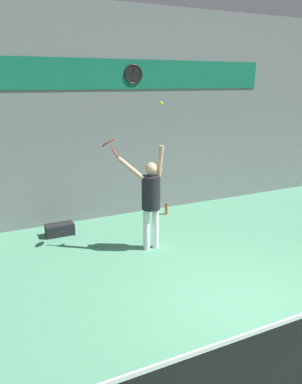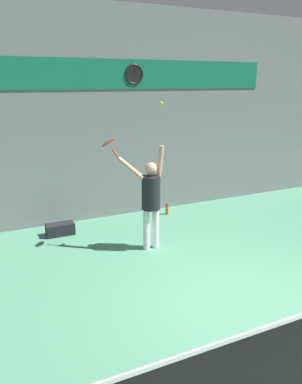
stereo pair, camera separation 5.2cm
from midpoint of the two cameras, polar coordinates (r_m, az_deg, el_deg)
ground_plane at (r=6.12m, az=14.34°, el=-16.56°), size 18.00×18.00×0.00m
back_wall at (r=9.29m, az=-3.40°, el=11.60°), size 18.00×0.10×5.00m
sponsor_banner at (r=9.20m, az=-3.36°, el=17.49°), size 7.59×0.02×0.67m
scoreboard_clock at (r=9.24m, az=-2.42°, el=17.50°), size 0.47×0.04×0.47m
tennis_player at (r=7.37m, az=0.15°, el=-0.63°), size 0.87×0.55×2.11m
tennis_racket at (r=7.28m, az=-6.21°, el=7.36°), size 0.38×0.38×0.40m
tennis_ball at (r=7.12m, az=1.77°, el=13.35°), size 0.07×0.07×0.07m
water_bottle at (r=9.62m, az=2.61°, el=-2.69°), size 0.08×0.08×0.28m
equipment_bag at (r=8.59m, az=-13.50°, el=-5.53°), size 0.62×0.30×0.26m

